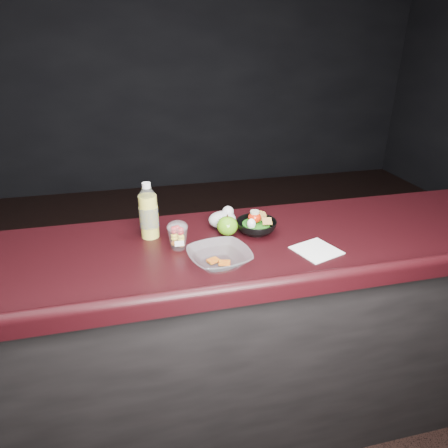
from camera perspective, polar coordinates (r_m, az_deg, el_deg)
The scene contains 9 objects.
room_shell at distance 1.14m, azimuth -4.09°, elevation 26.72°, with size 8.00×8.00×8.00m.
counter at distance 1.93m, azimuth -4.43°, elevation -16.88°, with size 4.06×0.71×1.02m.
lemonade_bottle at distance 1.71m, azimuth -10.70°, elevation 1.31°, with size 0.08×0.08×0.24m.
fruit_cup at distance 1.61m, azimuth -6.62°, elevation -1.52°, with size 0.08×0.08×0.12m.
green_apple at distance 1.72m, azimuth 0.48°, elevation -0.27°, with size 0.09×0.09×0.09m.
plastic_bag at distance 1.79m, azimuth -0.13°, elevation 0.79°, with size 0.12×0.10×0.09m.
snack_bowl at distance 1.75m, azimuth 4.59°, elevation -0.22°, with size 0.23×0.23×0.10m.
takeout_bowl at distance 1.50m, azimuth -0.67°, elevation -4.83°, with size 0.27×0.27×0.06m.
paper_napkin at distance 1.65m, azimuth 13.07°, elevation -3.68°, with size 0.16×0.16×0.00m, color white.
Camera 1 is at (-0.19, -1.13, 1.79)m, focal length 32.00 mm.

